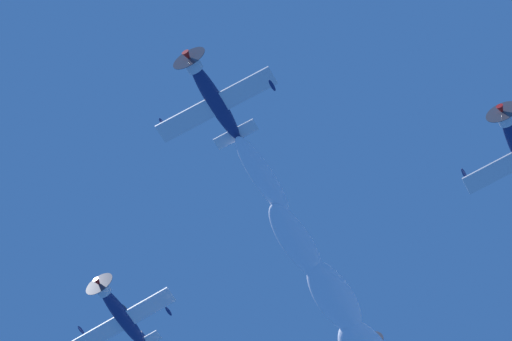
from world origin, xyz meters
name	(u,v)px	position (x,y,z in m)	size (l,w,h in m)	color
airplane_lead	(213,98)	(-4.81, 3.08, 62.55)	(7.41, 8.25, 2.56)	navy
airplane_right_wingman	(122,315)	(-19.91, -10.90, 63.21)	(7.45, 8.14, 2.89)	navy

